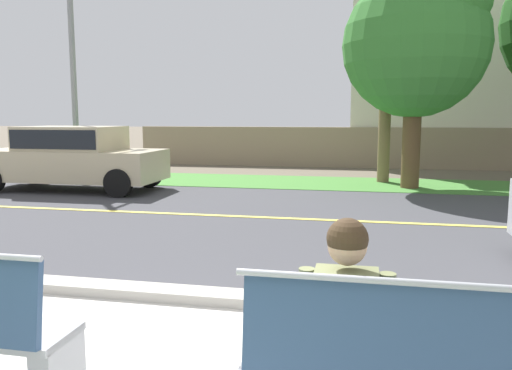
{
  "coord_description": "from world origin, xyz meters",
  "views": [
    {
      "loc": [
        1.18,
        -2.18,
        1.79
      ],
      "look_at": [
        -0.0,
        3.5,
        1.0
      ],
      "focal_mm": 35.74,
      "sensor_mm": 36.0,
      "label": 1
    }
  ],
  "objects_px": {
    "streetlamp": "(76,37)",
    "shade_tree_far_left": "(421,34)",
    "car_beige_far": "(72,155)",
    "seated_person_olive": "(346,315)"
  },
  "relations": [
    {
      "from": "streetlamp",
      "to": "shade_tree_far_left",
      "type": "xyz_separation_m",
      "value": [
        9.27,
        -0.37,
        -0.25
      ]
    },
    {
      "from": "car_beige_far",
      "to": "streetlamp",
      "type": "relative_size",
      "value": 0.62
    },
    {
      "from": "streetlamp",
      "to": "car_beige_far",
      "type": "bearing_deg",
      "value": -63.65
    },
    {
      "from": "seated_person_olive",
      "to": "car_beige_far",
      "type": "bearing_deg",
      "value": 129.2
    },
    {
      "from": "seated_person_olive",
      "to": "shade_tree_far_left",
      "type": "distance_m",
      "value": 10.77
    },
    {
      "from": "streetlamp",
      "to": "shade_tree_far_left",
      "type": "distance_m",
      "value": 9.28
    },
    {
      "from": "seated_person_olive",
      "to": "car_beige_far",
      "type": "relative_size",
      "value": 0.29
    },
    {
      "from": "seated_person_olive",
      "to": "shade_tree_far_left",
      "type": "xyz_separation_m",
      "value": [
        1.36,
        10.24,
        3.05
      ]
    },
    {
      "from": "shade_tree_far_left",
      "to": "streetlamp",
      "type": "bearing_deg",
      "value": 177.72
    },
    {
      "from": "shade_tree_far_left",
      "to": "seated_person_olive",
      "type": "bearing_deg",
      "value": -97.56
    }
  ]
}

